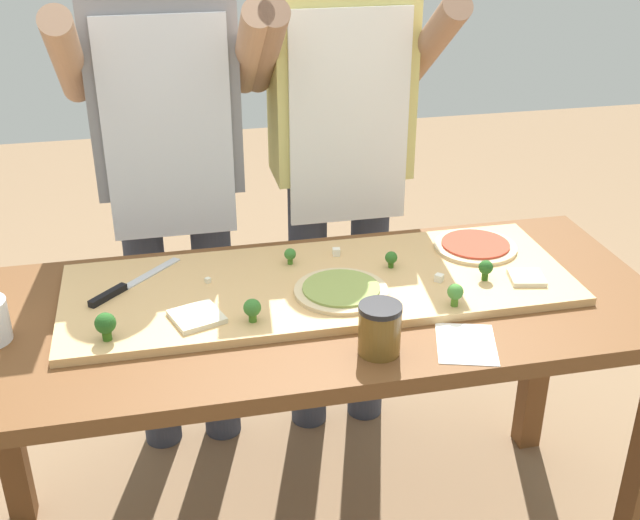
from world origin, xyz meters
name	(u,v)px	position (x,y,z in m)	size (l,w,h in m)	color
prep_table	(307,343)	(0.00, 0.00, 0.68)	(1.72, 0.70, 0.79)	brown
cutting_board	(320,285)	(0.05, 0.06, 0.80)	(1.24, 0.45, 0.02)	tan
chefs_knife	(124,287)	(-0.42, 0.12, 0.82)	(0.22, 0.23, 0.02)	#B7BABF
pizza_whole_tomato_red	(475,246)	(0.49, 0.16, 0.82)	(0.22, 0.22, 0.02)	beige
pizza_whole_pesto_green	(341,290)	(0.08, -0.01, 0.82)	(0.23, 0.23, 0.02)	beige
pizza_slice_far_left	(527,278)	(0.54, -0.04, 0.82)	(0.08, 0.08, 0.01)	beige
pizza_slice_near_right	(197,317)	(-0.26, -0.06, 0.82)	(0.11, 0.11, 0.01)	beige
broccoli_floret_front_right	(486,268)	(0.44, -0.02, 0.84)	(0.04, 0.04, 0.05)	#2C5915
broccoli_floret_front_mid	(290,255)	(-0.01, 0.17, 0.84)	(0.03, 0.03, 0.04)	#3F7220
broccoli_floret_center_left	(106,324)	(-0.46, -0.10, 0.85)	(0.05, 0.05, 0.06)	#2C5915
broccoli_floret_back_right	(455,293)	(0.32, -0.12, 0.85)	(0.04, 0.04, 0.06)	#487A23
broccoli_floret_back_mid	(391,258)	(0.24, 0.10, 0.84)	(0.03, 0.03, 0.04)	#366618
broccoli_floret_front_left	(252,308)	(-0.14, -0.09, 0.84)	(0.04, 0.04, 0.06)	#3F7220
cheese_crumble_a	(208,280)	(-0.22, 0.11, 0.82)	(0.01, 0.01, 0.01)	silver
cheese_crumble_b	(438,277)	(0.33, 0.00, 0.82)	(0.02, 0.02, 0.02)	white
cheese_crumble_c	(336,252)	(0.12, 0.19, 0.82)	(0.02, 0.02, 0.02)	white
sauce_jar	(380,329)	(0.11, -0.24, 0.85)	(0.09, 0.09, 0.11)	brown
recipe_note	(466,344)	(0.30, -0.25, 0.79)	(0.13, 0.17, 0.00)	white
cook_left	(169,154)	(-0.28, 0.56, 1.00)	(0.54, 0.39, 1.67)	#333847
cook_right	(341,142)	(0.22, 0.56, 1.00)	(0.54, 0.39, 1.67)	#333847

